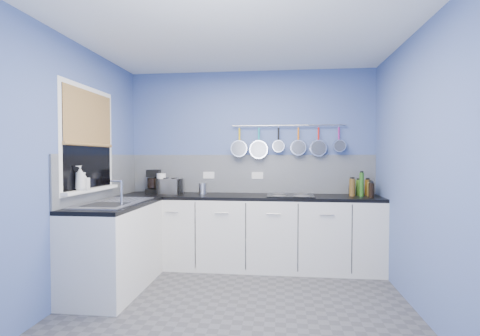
% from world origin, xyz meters
% --- Properties ---
extents(floor, '(3.20, 3.00, 0.02)m').
position_xyz_m(floor, '(0.00, 0.00, -0.01)').
color(floor, '#47474C').
rests_on(floor, ground).
extents(ceiling, '(3.20, 3.00, 0.02)m').
position_xyz_m(ceiling, '(0.00, 0.00, 2.51)').
color(ceiling, white).
rests_on(ceiling, ground).
extents(wall_back, '(3.20, 0.02, 2.50)m').
position_xyz_m(wall_back, '(0.00, 1.51, 1.25)').
color(wall_back, '#4B5F9C').
rests_on(wall_back, ground).
extents(wall_front, '(3.20, 0.02, 2.50)m').
position_xyz_m(wall_front, '(0.00, -1.51, 1.25)').
color(wall_front, '#4B5F9C').
rests_on(wall_front, ground).
extents(wall_left, '(0.02, 3.00, 2.50)m').
position_xyz_m(wall_left, '(-1.61, 0.00, 1.25)').
color(wall_left, '#4B5F9C').
rests_on(wall_left, ground).
extents(wall_right, '(0.02, 3.00, 2.50)m').
position_xyz_m(wall_right, '(1.61, 0.00, 1.25)').
color(wall_right, '#4B5F9C').
rests_on(wall_right, ground).
extents(backsplash_back, '(3.20, 0.02, 0.50)m').
position_xyz_m(backsplash_back, '(0.00, 1.49, 1.15)').
color(backsplash_back, gray).
rests_on(backsplash_back, wall_back).
extents(backsplash_left, '(0.02, 1.80, 0.50)m').
position_xyz_m(backsplash_left, '(-1.59, 0.60, 1.15)').
color(backsplash_left, gray).
rests_on(backsplash_left, wall_left).
extents(cabinet_run_back, '(3.20, 0.60, 0.86)m').
position_xyz_m(cabinet_run_back, '(0.00, 1.20, 0.43)').
color(cabinet_run_back, silver).
rests_on(cabinet_run_back, ground).
extents(worktop_back, '(3.20, 0.60, 0.04)m').
position_xyz_m(worktop_back, '(0.00, 1.20, 0.88)').
color(worktop_back, black).
rests_on(worktop_back, cabinet_run_back).
extents(cabinet_run_left, '(0.60, 1.20, 0.86)m').
position_xyz_m(cabinet_run_left, '(-1.30, 0.30, 0.43)').
color(cabinet_run_left, silver).
rests_on(cabinet_run_left, ground).
extents(worktop_left, '(0.60, 1.20, 0.04)m').
position_xyz_m(worktop_left, '(-1.30, 0.30, 0.88)').
color(worktop_left, black).
rests_on(worktop_left, cabinet_run_left).
extents(window_frame, '(0.01, 1.00, 1.10)m').
position_xyz_m(window_frame, '(-1.58, 0.30, 1.55)').
color(window_frame, white).
rests_on(window_frame, wall_left).
extents(window_glass, '(0.01, 0.90, 1.00)m').
position_xyz_m(window_glass, '(-1.57, 0.30, 1.55)').
color(window_glass, black).
rests_on(window_glass, wall_left).
extents(bamboo_blind, '(0.01, 0.90, 0.55)m').
position_xyz_m(bamboo_blind, '(-1.56, 0.30, 1.77)').
color(bamboo_blind, '#B87E48').
rests_on(bamboo_blind, wall_left).
extents(window_sill, '(0.10, 0.98, 0.03)m').
position_xyz_m(window_sill, '(-1.55, 0.30, 1.04)').
color(window_sill, white).
rests_on(window_sill, wall_left).
extents(sink_unit, '(0.50, 0.95, 0.01)m').
position_xyz_m(sink_unit, '(-1.30, 0.30, 0.90)').
color(sink_unit, silver).
rests_on(sink_unit, worktop_left).
extents(mixer_tap, '(0.12, 0.08, 0.26)m').
position_xyz_m(mixer_tap, '(-1.14, 0.12, 1.03)').
color(mixer_tap, silver).
rests_on(mixer_tap, worktop_left).
extents(socket_left, '(0.15, 0.01, 0.09)m').
position_xyz_m(socket_left, '(-0.55, 1.48, 1.13)').
color(socket_left, white).
rests_on(socket_left, backsplash_back).
extents(socket_right, '(0.15, 0.01, 0.09)m').
position_xyz_m(socket_right, '(0.10, 1.48, 1.13)').
color(socket_right, white).
rests_on(socket_right, backsplash_back).
extents(pot_rail, '(1.45, 0.02, 0.02)m').
position_xyz_m(pot_rail, '(0.50, 1.45, 1.78)').
color(pot_rail, silver).
rests_on(pot_rail, wall_back).
extents(soap_bottle_a, '(0.12, 0.12, 0.24)m').
position_xyz_m(soap_bottle_a, '(-1.53, 0.06, 1.17)').
color(soap_bottle_a, white).
rests_on(soap_bottle_a, window_sill).
extents(soap_bottle_b, '(0.09, 0.09, 0.17)m').
position_xyz_m(soap_bottle_b, '(-1.53, 0.14, 1.14)').
color(soap_bottle_b, white).
rests_on(soap_bottle_b, window_sill).
extents(paper_towel, '(0.12, 0.12, 0.26)m').
position_xyz_m(paper_towel, '(-1.13, 1.27, 1.03)').
color(paper_towel, white).
rests_on(paper_towel, worktop_back).
extents(coffee_maker, '(0.19, 0.21, 0.31)m').
position_xyz_m(coffee_maker, '(-1.26, 1.32, 1.05)').
color(coffee_maker, black).
rests_on(coffee_maker, worktop_back).
extents(toaster, '(0.33, 0.24, 0.19)m').
position_xyz_m(toaster, '(-1.01, 1.25, 1.00)').
color(toaster, silver).
rests_on(toaster, worktop_back).
extents(canister, '(0.11, 0.11, 0.14)m').
position_xyz_m(canister, '(-0.59, 1.27, 0.97)').
color(canister, silver).
rests_on(canister, worktop_back).
extents(hob, '(0.56, 0.49, 0.01)m').
position_xyz_m(hob, '(0.52, 1.17, 0.91)').
color(hob, black).
rests_on(hob, worktop_back).
extents(pan_0, '(0.22, 0.09, 0.41)m').
position_xyz_m(pan_0, '(-0.13, 1.44, 1.58)').
color(pan_0, silver).
rests_on(pan_0, pot_rail).
extents(pan_1, '(0.24, 0.07, 0.43)m').
position_xyz_m(pan_1, '(0.12, 1.44, 1.56)').
color(pan_1, silver).
rests_on(pan_1, pot_rail).
extents(pan_2, '(0.16, 0.07, 0.35)m').
position_xyz_m(pan_2, '(0.37, 1.44, 1.61)').
color(pan_2, silver).
rests_on(pan_2, pot_rail).
extents(pan_3, '(0.20, 0.07, 0.39)m').
position_xyz_m(pan_3, '(0.63, 1.44, 1.59)').
color(pan_3, silver).
rests_on(pan_3, pot_rail).
extents(pan_4, '(0.21, 0.06, 0.40)m').
position_xyz_m(pan_4, '(0.88, 1.44, 1.58)').
color(pan_4, silver).
rests_on(pan_4, pot_rail).
extents(pan_5, '(0.16, 0.10, 0.35)m').
position_xyz_m(pan_5, '(1.14, 1.44, 1.61)').
color(pan_5, silver).
rests_on(pan_5, pot_rail).
extents(condiment_0, '(0.07, 0.07, 0.19)m').
position_xyz_m(condiment_0, '(1.47, 1.33, 1.00)').
color(condiment_0, '#8C5914').
rests_on(condiment_0, worktop_back).
extents(condiment_1, '(0.06, 0.06, 0.19)m').
position_xyz_m(condiment_1, '(1.36, 1.32, 1.00)').
color(condiment_1, '#3F721E').
rests_on(condiment_1, worktop_back).
extents(condiment_2, '(0.07, 0.07, 0.12)m').
position_xyz_m(condiment_2, '(1.27, 1.31, 0.96)').
color(condiment_2, black).
rests_on(condiment_2, worktop_back).
extents(condiment_3, '(0.06, 0.06, 0.17)m').
position_xyz_m(condiment_3, '(1.47, 1.21, 0.99)').
color(condiment_3, olive).
rests_on(condiment_3, worktop_back).
extents(condiment_4, '(0.05, 0.05, 0.28)m').
position_xyz_m(condiment_4, '(1.37, 1.21, 1.04)').
color(condiment_4, '#265919').
rests_on(condiment_4, worktop_back).
extents(condiment_5, '(0.07, 0.07, 0.21)m').
position_xyz_m(condiment_5, '(1.26, 1.22, 1.01)').
color(condiment_5, brown).
rests_on(condiment_5, worktop_back).
extents(condiment_6, '(0.07, 0.07, 0.17)m').
position_xyz_m(condiment_6, '(1.45, 1.10, 0.98)').
color(condiment_6, black).
rests_on(condiment_6, worktop_back).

